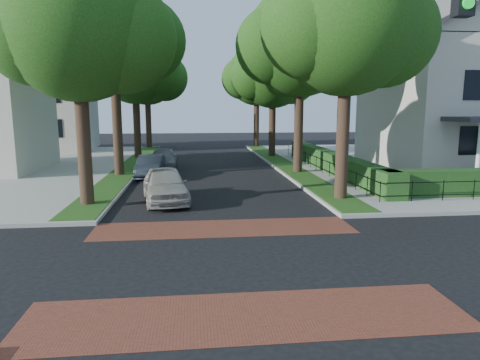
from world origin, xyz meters
name	(u,v)px	position (x,y,z in m)	size (l,w,h in m)	color
ground	(232,260)	(0.00, 0.00, 0.00)	(120.00, 120.00, 0.00)	black
sidewalk_ne	(465,162)	(19.50, 19.00, 0.07)	(30.00, 30.00, 0.15)	gray
crosswalk_far	(224,228)	(0.00, 3.20, 0.01)	(9.00, 2.20, 0.01)	brown
crosswalk_near	(247,316)	(0.00, -3.20, 0.01)	(9.00, 2.20, 0.01)	brown
grass_strip_ne	(283,163)	(5.40, 19.10, 0.16)	(1.60, 29.80, 0.02)	#1C4413
grass_strip_nw	(131,165)	(-5.40, 19.10, 0.16)	(1.60, 29.80, 0.02)	#1C4413
tree_right_near	(348,25)	(5.60, 7.24, 7.63)	(7.75, 6.67, 10.66)	black
tree_right_mid	(301,44)	(5.61, 15.25, 7.99)	(8.25, 7.09, 11.22)	black
tree_right_far	(274,73)	(5.60, 24.22, 6.91)	(7.25, 6.23, 9.74)	black
tree_right_back	(257,77)	(5.60, 33.23, 7.27)	(7.50, 6.45, 10.20)	black
tree_left_near	(81,29)	(-5.40, 7.23, 7.27)	(7.50, 6.45, 10.20)	black
tree_left_mid	(116,34)	(-5.39, 15.24, 8.34)	(8.00, 6.88, 11.48)	black
tree_left_far	(136,69)	(-5.40, 24.22, 7.12)	(7.00, 6.02, 9.86)	black
tree_left_back	(148,74)	(-5.40, 33.24, 7.41)	(7.75, 6.66, 10.44)	black
hedge_main_road	(332,162)	(7.70, 15.00, 0.75)	(1.00, 18.00, 1.20)	#143B15
fence_main_road	(319,164)	(6.90, 15.00, 0.60)	(0.06, 18.00, 0.90)	black
house_victorian	(474,79)	(17.51, 15.92, 6.02)	(13.00, 13.05, 12.48)	beige
house_left_far	(40,98)	(-15.49, 31.99, 5.04)	(10.00, 9.00, 10.14)	beige
parked_car_front	(165,185)	(-2.30, 7.74, 0.77)	(1.83, 4.54, 1.55)	#B8B1A5
parked_car_middle	(150,167)	(-3.60, 14.56, 0.67)	(1.41, 4.05, 1.34)	#1F262E
parked_car_rear	(163,159)	(-3.11, 18.31, 0.67)	(1.88, 4.62, 1.34)	slate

